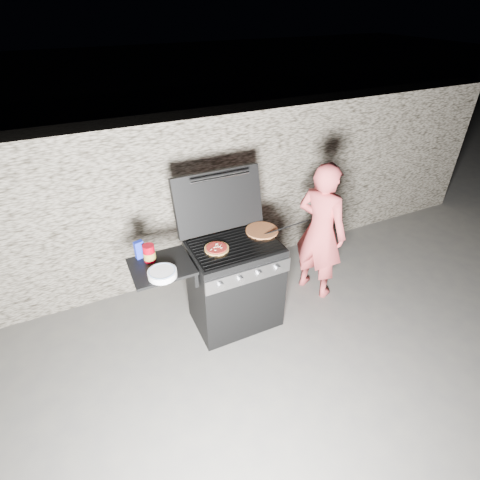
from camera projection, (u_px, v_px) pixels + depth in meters
name	position (u px, v px, depth m)	size (l,w,h in m)	color
ground	(236.00, 319.00, 3.82)	(50.00, 50.00, 0.00)	#4A4947
stone_wall	(195.00, 197.00, 4.11)	(8.00, 0.35, 1.80)	gray
gas_grill	(211.00, 292.00, 3.48)	(1.34, 0.79, 0.91)	black
pizza_topped	(217.00, 248.00, 3.25)	(0.22, 0.22, 0.02)	#AA693E
pizza_plain	(262.00, 230.00, 3.50)	(0.30, 0.30, 0.02)	#D48242
sauce_jar	(149.00, 253.00, 3.10)	(0.10, 0.10, 0.15)	#99000E
blue_carton	(139.00, 250.00, 3.13)	(0.07, 0.04, 0.16)	#1425AE
plate_stack	(162.00, 274.00, 2.95)	(0.23, 0.23, 0.05)	white
person	(320.00, 232.00, 3.81)	(0.55, 0.36, 1.49)	#DA4D4F
tongs	(284.00, 228.00, 3.47)	(0.01, 0.01, 0.49)	black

